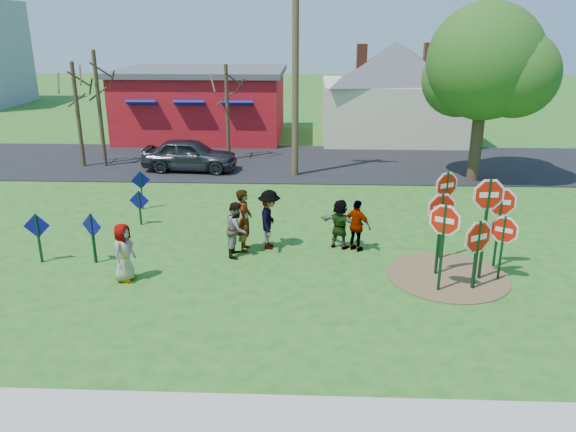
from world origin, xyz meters
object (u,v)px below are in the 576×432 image
Objects in this scene: stop_sign_a at (444,228)px; stop_sign_c at (487,206)px; stop_sign_b at (446,194)px; utility_pole at (295,62)px; leafy_tree at (488,68)px; stop_sign_d at (501,208)px; person_a at (124,252)px; person_b at (244,220)px; suv at (190,155)px.

stop_sign_c is (1.21, 0.73, 0.35)m from stop_sign_a.
stop_sign_b is 0.29× the size of utility_pole.
utility_pole reaches higher than stop_sign_c.
stop_sign_d is at bearing -102.11° from leafy_tree.
stop_sign_d is at bearing -58.76° from utility_pole.
person_a is at bearing -110.95° from utility_pole.
person_a is at bearing 163.43° from stop_sign_b.
stop_sign_d is at bearing -49.39° from stop_sign_b.
utility_pole is at bearing -8.22° from person_b.
stop_sign_a is 0.26× the size of utility_pole.
stop_sign_c is at bearing -73.83° from person_a.
stop_sign_d is at bearing -69.45° from person_a.
suv is at bearing 105.58° from stop_sign_b.
stop_sign_d reaches higher than suv.
stop_sign_b reaches higher than stop_sign_d.
person_b is at bearing -98.15° from utility_pole.
stop_sign_c reaches higher than person_b.
utility_pole is at bearing -93.02° from suv.
stop_sign_a is 1.46m from stop_sign_c.
person_b is 0.44× the size of suv.
person_b reaches higher than person_a.
suv is (-0.64, 11.35, -0.02)m from person_a.
stop_sign_c is 1.19× the size of stop_sign_d.
stop_sign_a is at bearing -155.51° from stop_sign_c.
utility_pole reaches higher than suv.
suv is (-3.53, 9.17, -0.18)m from person_b.
stop_sign_c is at bearing -120.80° from stop_sign_d.
person_b is at bearing 179.42° from stop_sign_d.
suv is at bearing 125.72° from stop_sign_c.
stop_sign_a is 0.90× the size of stop_sign_b.
stop_sign_b is 0.37× the size of leafy_tree.
suv is at bearing 172.99° from utility_pole.
stop_sign_d is 11.58m from utility_pole.
leafy_tree is (12.48, -1.07, 3.91)m from suv.
stop_sign_a is at bearing -78.61° from person_a.
leafy_tree reaches higher than suv.
stop_sign_b reaches higher than stop_sign_a.
stop_sign_b is 5.76m from person_b.
person_a is at bearing -139.05° from leafy_tree.
stop_sign_c reaches higher than stop_sign_a.
utility_pole reaches higher than stop_sign_a.
stop_sign_c reaches higher than suv.
stop_sign_a reaches higher than person_a.
person_a is 11.37m from suv.
stop_sign_b is at bearing 112.71° from stop_sign_c.
stop_sign_c is 1.05m from stop_sign_d.
utility_pole reaches higher than person_b.
stop_sign_c is 0.31× the size of utility_pole.
person_b is at bearing -154.94° from suv.
leafy_tree reaches higher than person_a.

